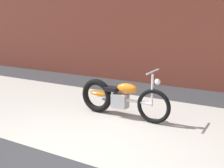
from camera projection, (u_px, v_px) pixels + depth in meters
ground_plane at (71, 159)px, 3.91m from camera, size 80.00×80.00×0.00m
sidewalk_slab at (125, 121)px, 5.40m from camera, size 36.00×3.50×0.01m
motorcycle_orange at (117, 97)px, 5.58m from camera, size 2.01×0.58×1.03m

